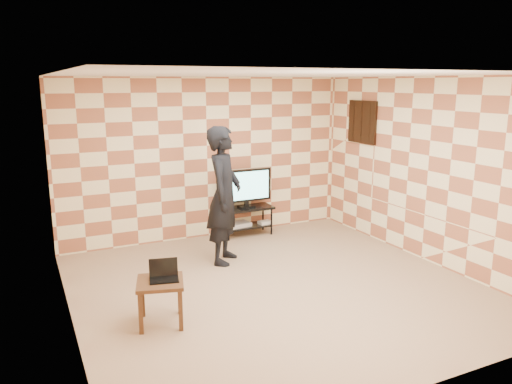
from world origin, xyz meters
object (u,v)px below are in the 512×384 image
side_table (160,288)px  tv_stand (246,215)px  tv (246,186)px  person (224,195)px

side_table → tv_stand: bearing=49.2°
tv → person: person is taller
tv → person: bearing=-128.6°
tv_stand → side_table: bearing=-130.8°
tv_stand → side_table: same height
tv → side_table: size_ratio=1.49×
tv → person: (-0.84, -1.05, 0.14)m
tv → person: 1.35m
tv_stand → side_table: 3.39m
tv → side_table: (-2.21, -2.57, -0.46)m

